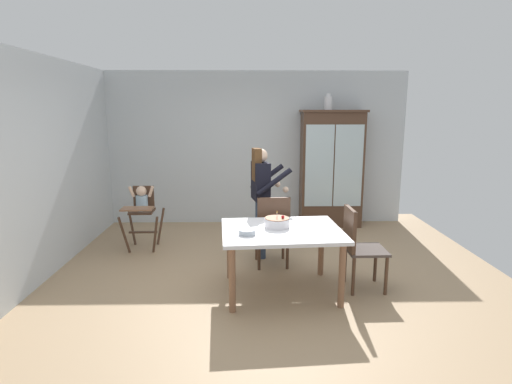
% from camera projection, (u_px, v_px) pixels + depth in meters
% --- Properties ---
extents(ground_plane, '(6.24, 6.24, 0.00)m').
position_uv_depth(ground_plane, '(259.00, 279.00, 5.04)').
color(ground_plane, tan).
extents(wall_back, '(5.32, 0.06, 2.70)m').
position_uv_depth(wall_back, '(255.00, 149.00, 7.35)').
color(wall_back, silver).
rests_on(wall_back, ground_plane).
extents(wall_left, '(0.06, 5.32, 2.70)m').
position_uv_depth(wall_left, '(31.00, 171.00, 4.72)').
color(wall_left, silver).
rests_on(wall_left, ground_plane).
extents(china_cabinet, '(1.12, 0.48, 2.03)m').
position_uv_depth(china_cabinet, '(331.00, 169.00, 7.18)').
color(china_cabinet, '#4C3323').
rests_on(china_cabinet, ground_plane).
extents(ceramic_vase, '(0.13, 0.13, 0.27)m').
position_uv_depth(ceramic_vase, '(328.00, 103.00, 6.96)').
color(ceramic_vase, white).
rests_on(ceramic_vase, china_cabinet).
extents(high_chair_with_toddler, '(0.59, 0.69, 0.95)m').
position_uv_depth(high_chair_with_toddler, '(142.00, 206.00, 6.02)').
color(high_chair_with_toddler, '#4C3323').
rests_on(high_chair_with_toddler, ground_plane).
extents(adult_person, '(0.57, 0.56, 1.53)m').
position_uv_depth(adult_person, '(261.00, 189.00, 5.64)').
color(adult_person, '#33425B').
rests_on(adult_person, ground_plane).
extents(dining_table, '(1.39, 1.14, 0.74)m').
position_uv_depth(dining_table, '(282.00, 237.00, 4.58)').
color(dining_table, silver).
rests_on(dining_table, ground_plane).
extents(birthday_cake, '(0.28, 0.28, 0.19)m').
position_uv_depth(birthday_cake, '(277.00, 222.00, 4.63)').
color(birthday_cake, white).
rests_on(birthday_cake, dining_table).
extents(serving_bowl, '(0.18, 0.18, 0.05)m').
position_uv_depth(serving_bowl, '(247.00, 232.00, 4.36)').
color(serving_bowl, '#B2BCC6').
rests_on(serving_bowl, dining_table).
extents(dining_chair_far_side, '(0.47, 0.47, 0.96)m').
position_uv_depth(dining_chair_far_side, '(273.00, 226.00, 5.32)').
color(dining_chair_far_side, '#4C3323').
rests_on(dining_chair_far_side, ground_plane).
extents(dining_chair_right_end, '(0.45, 0.45, 0.96)m').
position_uv_depth(dining_chair_right_end, '(358.00, 242.00, 4.68)').
color(dining_chair_right_end, '#4C3323').
rests_on(dining_chair_right_end, ground_plane).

